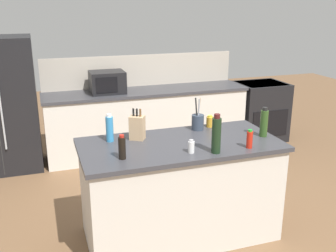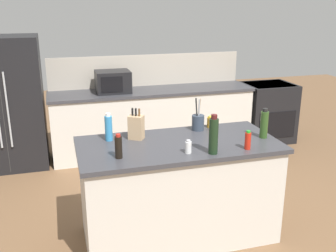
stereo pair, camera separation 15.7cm
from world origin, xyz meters
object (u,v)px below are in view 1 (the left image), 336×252
(soy_sauce_bottle, at_px, (122,148))
(olive_oil_bottle, at_px, (264,123))
(honey_jar, at_px, (210,122))
(salt_shaker, at_px, (191,147))
(hot_sauce_bottle, at_px, (250,139))
(knife_block, at_px, (137,127))
(range_oven, at_px, (260,111))
(wine_bottle, at_px, (216,135))
(dish_soap_bottle, at_px, (110,129))
(microwave, at_px, (107,82))
(utensil_crock, at_px, (198,122))

(soy_sauce_bottle, height_order, olive_oil_bottle, olive_oil_bottle)
(honey_jar, relative_size, salt_shaker, 1.03)
(salt_shaker, bearing_deg, hot_sauce_bottle, -5.76)
(knife_block, bearing_deg, hot_sauce_bottle, 0.64)
(range_oven, distance_m, olive_oil_bottle, 2.73)
(range_oven, bearing_deg, salt_shaker, -131.50)
(range_oven, bearing_deg, olive_oil_bottle, -121.18)
(hot_sauce_bottle, distance_m, salt_shaker, 0.52)
(range_oven, bearing_deg, wine_bottle, -128.15)
(honey_jar, bearing_deg, wine_bottle, -110.25)
(range_oven, xyz_separation_m, wine_bottle, (-1.98, -2.52, 0.63))
(hot_sauce_bottle, relative_size, honey_jar, 1.39)
(honey_jar, bearing_deg, dish_soap_bottle, -174.13)
(knife_block, bearing_deg, soy_sauce_bottle, -87.06)
(soy_sauce_bottle, relative_size, dish_soap_bottle, 0.80)
(hot_sauce_bottle, bearing_deg, honey_jar, 96.75)
(range_oven, relative_size, wine_bottle, 2.73)
(wine_bottle, height_order, salt_shaker, wine_bottle)
(olive_oil_bottle, bearing_deg, microwave, 114.86)
(knife_block, bearing_deg, microwave, 119.51)
(honey_jar, bearing_deg, microwave, 110.67)
(microwave, height_order, honey_jar, microwave)
(soy_sauce_bottle, height_order, salt_shaker, soy_sauce_bottle)
(utensil_crock, height_order, dish_soap_bottle, utensil_crock)
(microwave, height_order, dish_soap_bottle, microwave)
(wine_bottle, bearing_deg, soy_sauce_bottle, 171.31)
(dish_soap_bottle, bearing_deg, hot_sauce_bottle, -26.25)
(range_oven, height_order, salt_shaker, salt_shaker)
(knife_block, bearing_deg, dish_soap_bottle, -153.69)
(hot_sauce_bottle, xyz_separation_m, dish_soap_bottle, (-1.11, 0.55, 0.04))
(soy_sauce_bottle, height_order, honey_jar, soy_sauce_bottle)
(dish_soap_bottle, xyz_separation_m, salt_shaker, (0.59, -0.50, -0.07))
(dish_soap_bottle, bearing_deg, knife_block, -5.59)
(knife_block, xyz_separation_m, wine_bottle, (0.54, -0.53, 0.05))
(range_oven, relative_size, utensil_crock, 2.87)
(soy_sauce_bottle, xyz_separation_m, wine_bottle, (0.77, -0.12, 0.06))
(knife_block, relative_size, salt_shaker, 2.52)
(soy_sauce_bottle, height_order, dish_soap_bottle, dish_soap_bottle)
(knife_block, bearing_deg, utensil_crock, 39.76)
(olive_oil_bottle, distance_m, salt_shaker, 0.82)
(range_oven, distance_m, utensil_crock, 2.74)
(hot_sauce_bottle, xyz_separation_m, honey_jar, (-0.08, 0.65, -0.02))
(hot_sauce_bottle, bearing_deg, range_oven, 56.54)
(soy_sauce_bottle, distance_m, olive_oil_bottle, 1.38)
(range_oven, distance_m, knife_block, 3.26)
(knife_block, relative_size, wine_bottle, 0.86)
(soy_sauce_bottle, xyz_separation_m, hot_sauce_bottle, (1.09, -0.11, -0.02))
(range_oven, xyz_separation_m, microwave, (-2.44, 0.00, 0.62))
(wine_bottle, distance_m, salt_shaker, 0.23)
(microwave, height_order, hot_sauce_bottle, microwave)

